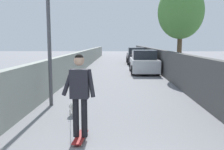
{
  "coord_description": "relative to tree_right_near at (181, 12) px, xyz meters",
  "views": [
    {
      "loc": [
        -2.25,
        0.03,
        2.07
      ],
      "look_at": [
        5.7,
        0.25,
        1.0
      ],
      "focal_mm": 39.31,
      "sensor_mm": 36.0,
      "label": 1
    }
  ],
  "objects": [
    {
      "name": "fence_right",
      "position": [
        -1.0,
        0.9,
        -3.09
      ],
      "size": [
        48.0,
        0.3,
        1.56
      ],
      "primitive_type": "cube",
      "color": "#4C4C4C",
      "rests_on": "ground"
    },
    {
      "name": "wall_left",
      "position": [
        -1.0,
        6.5,
        -3.17
      ],
      "size": [
        48.0,
        0.3,
        1.4
      ],
      "primitive_type": "cube",
      "color": "#999E93",
      "rests_on": "ground"
    },
    {
      "name": "ground_plane",
      "position": [
        1.0,
        3.7,
        -3.87
      ],
      "size": [
        80.0,
        80.0,
        0.0
      ],
      "primitive_type": "plane",
      "color": "gray"
    },
    {
      "name": "lamp_post",
      "position": [
        -7.44,
        5.95,
        -0.68
      ],
      "size": [
        0.36,
        0.36,
        4.71
      ],
      "color": "#4C4C51",
      "rests_on": "ground"
    },
    {
      "name": "skateboard",
      "position": [
        -10.3,
        4.54,
        -3.8
      ],
      "size": [
        0.81,
        0.25,
        0.08
      ],
      "color": "maroon",
      "rests_on": "ground"
    },
    {
      "name": "car_near",
      "position": [
        1.3,
        2.05,
        -3.15
      ],
      "size": [
        3.86,
        1.8,
        1.54
      ],
      "color": "silver",
      "rests_on": "ground"
    },
    {
      "name": "dog",
      "position": [
        -8.44,
        5.03,
        -3.59
      ],
      "size": [
        2.17,
        0.62,
        1.06
      ],
      "color": "white",
      "rests_on": "ground"
    },
    {
      "name": "car_far",
      "position": [
        8.64,
        2.05,
        -3.15
      ],
      "size": [
        4.35,
        1.8,
        1.54
      ],
      "color": "black",
      "rests_on": "ground"
    },
    {
      "name": "person_skateboarder",
      "position": [
        -10.3,
        4.54,
        -2.76
      ],
      "size": [
        0.24,
        0.71,
        1.75
      ],
      "color": "black",
      "rests_on": "skateboard"
    },
    {
      "name": "tree_right_near",
      "position": [
        0.0,
        0.0,
        0.0
      ],
      "size": [
        2.75,
        2.75,
        5.53
      ],
      "color": "brown",
      "rests_on": "ground"
    }
  ]
}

